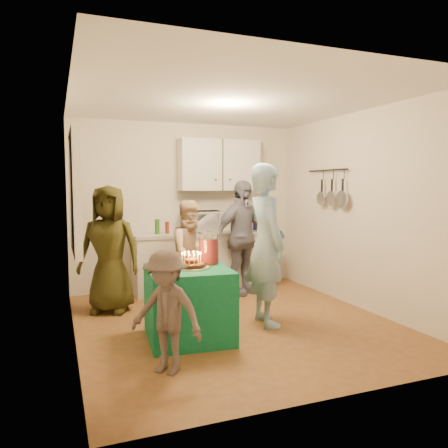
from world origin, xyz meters
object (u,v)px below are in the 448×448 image
object	(u,v)px
woman_back_left	(109,249)
child_near_left	(166,312)
woman_back_right	(241,237)
microwave	(201,222)
man_birthday	(266,245)
party_table	(189,304)
punch_jar	(209,249)
counter	(205,262)
woman_back_center	(192,253)

from	to	relation	value
woman_back_left	child_near_left	size ratio (longest dim) A/B	1.52
woman_back_left	woman_back_right	world-z (taller)	woman_back_right
microwave	man_birthday	size ratio (longest dim) A/B	0.31
party_table	punch_jar	size ratio (longest dim) A/B	2.50
microwave	woman_back_left	bearing A→B (deg)	-148.03
counter	man_birthday	bearing A→B (deg)	-86.02
punch_jar	woman_back_center	world-z (taller)	woman_back_center
microwave	woman_back_right	bearing A→B (deg)	-35.32
party_table	child_near_left	distance (m)	0.86
woman_back_center	microwave	bearing A→B (deg)	48.59
child_near_left	punch_jar	bearing A→B (deg)	98.64
man_birthday	woman_back_center	world-z (taller)	man_birthday
woman_back_left	counter	bearing A→B (deg)	50.20
woman_back_right	woman_back_left	bearing A→B (deg)	166.84
man_birthday	woman_back_left	world-z (taller)	man_birthday
counter	woman_back_left	size ratio (longest dim) A/B	1.35
party_table	man_birthday	xyz separation A→B (m)	(1.00, 0.17, 0.56)
microwave	child_near_left	distance (m)	3.09
counter	woman_back_right	bearing A→B (deg)	-45.21
woman_back_right	child_near_left	xyz separation A→B (m)	(-1.71, -2.35, -0.32)
man_birthday	child_near_left	xyz separation A→B (m)	(-1.41, -0.91, -0.40)
party_table	microwave	bearing A→B (deg)	68.22
party_table	woman_back_right	xyz separation A→B (m)	(1.30, 1.61, 0.47)
woman_back_left	woman_back_center	distance (m)	1.08
microwave	man_birthday	bearing A→B (deg)	-77.83
woman_back_right	party_table	bearing A→B (deg)	-149.80
counter	woman_back_left	bearing A→B (deg)	-155.39
woman_back_right	woman_back_center	bearing A→B (deg)	-178.07
microwave	woman_back_center	xyz separation A→B (m)	(-0.40, -0.80, -0.36)
man_birthday	woman_back_right	xyz separation A→B (m)	(0.30, 1.44, -0.09)
counter	microwave	distance (m)	0.65
counter	microwave	size ratio (longest dim) A/B	3.73
counter	woman_back_right	size ratio (longest dim) A/B	1.29
party_table	child_near_left	bearing A→B (deg)	-119.50
party_table	punch_jar	xyz separation A→B (m)	(0.28, 0.17, 0.55)
counter	child_near_left	xyz separation A→B (m)	(-1.28, -2.78, 0.11)
man_birthday	punch_jar	bearing A→B (deg)	94.42
microwave	man_birthday	world-z (taller)	man_birthday
microwave	woman_back_left	xyz separation A→B (m)	(-1.47, -0.70, -0.26)
man_birthday	woman_back_left	size ratio (longest dim) A/B	1.15
punch_jar	man_birthday	xyz separation A→B (m)	(0.71, 0.00, 0.01)
microwave	party_table	world-z (taller)	microwave
microwave	punch_jar	size ratio (longest dim) A/B	1.74
counter	child_near_left	distance (m)	3.06
counter	woman_back_left	distance (m)	1.72
counter	woman_back_center	size ratio (longest dim) A/B	1.54
microwave	woman_back_center	distance (m)	0.97
microwave	child_near_left	bearing A→B (deg)	-107.33
party_table	woman_back_left	size ratio (longest dim) A/B	0.52
punch_jar	woman_back_center	size ratio (longest dim) A/B	0.24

